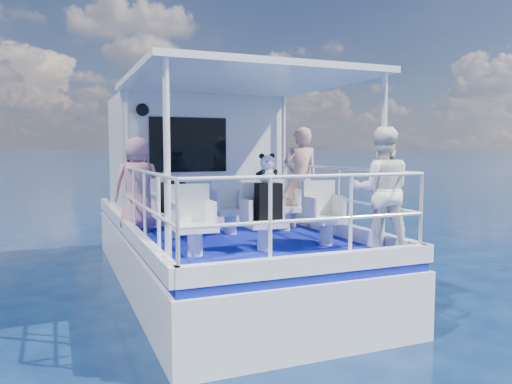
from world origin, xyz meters
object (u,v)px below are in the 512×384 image
panda (267,168)px  passenger_port_fwd (138,184)px  backpack_center (268,202)px  passenger_stbd_aft (381,191)px

panda → passenger_port_fwd: bearing=121.2°
passenger_port_fwd → backpack_center: bearing=133.6°
passenger_port_fwd → panda: 2.47m
passenger_port_fwd → passenger_stbd_aft: size_ratio=0.95×
passenger_stbd_aft → backpack_center: bearing=-1.5°
passenger_stbd_aft → backpack_center: size_ratio=3.26×
panda → passenger_stbd_aft: bearing=-28.4°
passenger_stbd_aft → backpack_center: (-1.22, 0.65, -0.16)m
passenger_port_fwd → panda: bearing=133.5°
passenger_port_fwd → panda: (1.27, -2.09, 0.30)m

